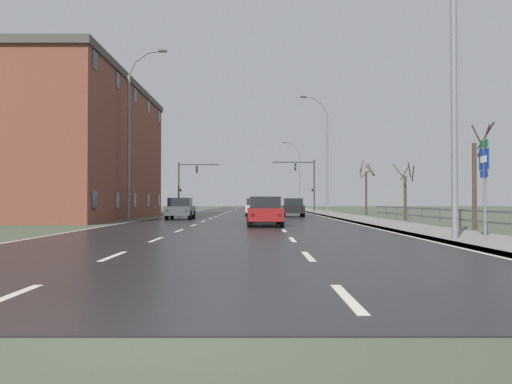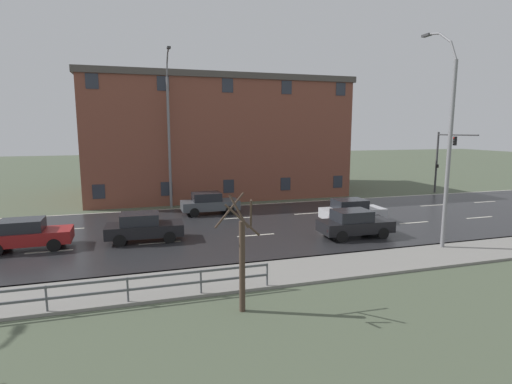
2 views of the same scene
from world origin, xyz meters
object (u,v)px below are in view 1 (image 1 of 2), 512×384
car_near_left (259,207)px  car_far_left (183,208)px  street_lamp_foreground (451,84)px  traffic_signal_left (188,180)px  car_distant (295,207)px  highway_sign (487,176)px  traffic_signal_right (309,178)px  car_near_right (267,209)px  car_far_right (267,211)px  street_lamp_distant (301,177)px  street_lamp_left_bank (134,137)px  brick_building (50,150)px  street_lamp_midground (328,157)px

car_near_left → car_far_left: same height
street_lamp_foreground → traffic_signal_left: street_lamp_foreground is taller
car_distant → highway_sign: bearing=-80.6°
traffic_signal_right → car_distant: size_ratio=1.49×
car_far_left → car_near_right: size_ratio=0.99×
traffic_signal_right → car_far_right: size_ratio=1.48×
street_lamp_distant → car_far_left: street_lamp_distant is taller
street_lamp_left_bank → traffic_signal_left: 25.26m
street_lamp_distant → car_distant: street_lamp_distant is taller
traffic_signal_right → brick_building: bearing=-136.7°
street_lamp_left_bank → car_far_left: street_lamp_left_bank is taller
street_lamp_foreground → car_far_right: 12.80m
car_near_left → street_lamp_left_bank: bearing=-127.0°
street_lamp_left_bank → brick_building: 8.99m
car_distant → brick_building: 20.31m
street_lamp_left_bank → car_distant: size_ratio=2.83×
traffic_signal_right → car_near_right: 28.54m
brick_building → highway_sign: bearing=-45.3°
traffic_signal_right → car_near_right: traffic_signal_right is taller
car_near_left → car_distant: bearing=-26.9°
street_lamp_distant → car_far_left: (-11.83, -40.63, -4.20)m
car_distant → car_near_left: bearing=153.0°
street_lamp_left_bank → street_lamp_distant: bearing=71.0°
car_near_right → street_lamp_midground: bearing=70.5°
street_lamp_distant → car_near_right: (-5.77, -45.33, -4.20)m
street_lamp_left_bank → brick_building: (-7.61, 4.78, -0.38)m
street_lamp_distant → brick_building: brick_building is taller
street_lamp_left_bank → traffic_signal_right: (14.45, 25.59, -1.68)m
street_lamp_foreground → brick_building: (-22.47, 23.24, 0.15)m
street_lamp_midground → street_lamp_distant: bearing=90.0°
street_lamp_foreground → street_lamp_left_bank: (-14.86, 18.46, 0.53)m
car_distant → brick_building: (-19.30, -4.42, 4.52)m
traffic_signal_right → traffic_signal_left: (-14.07, -0.40, -0.20)m
traffic_signal_right → car_distant: bearing=-99.6°
highway_sign → street_lamp_distant: bearing=90.9°
traffic_signal_left → car_near_right: traffic_signal_left is taller
street_lamp_foreground → traffic_signal_right: street_lamp_foreground is taller
street_lamp_midground → car_distant: (-3.19, -3.11, -4.58)m
street_lamp_foreground → brick_building: brick_building is taller
street_lamp_left_bank → traffic_signal_left: size_ratio=2.01×
street_lamp_distant → street_lamp_left_bank: 45.58m
traffic_signal_right → car_far_right: 34.16m
car_far_left → car_far_right: 11.99m
car_far_left → car_near_right: 7.67m
car_far_left → car_near_right: bearing=-38.7°
street_lamp_foreground → street_lamp_left_bank: 23.71m
traffic_signal_right → street_lamp_foreground: bearing=-89.5°
car_near_right → brick_building: brick_building is taller
car_far_left → street_lamp_distant: bearing=72.9°
traffic_signal_right → car_distant: 16.93m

